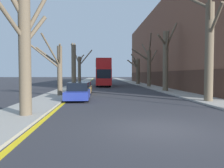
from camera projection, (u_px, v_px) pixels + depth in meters
ground_plane at (158, 129)px, 8.19m from camera, size 300.00×300.00×0.00m
sidewalk_left at (83, 82)px, 57.64m from camera, size 2.74×120.00×0.12m
sidewalk_right at (130, 82)px, 58.43m from camera, size 2.74×120.00×0.12m
building_facade_right at (179, 48)px, 40.24m from camera, size 10.08×48.19×13.66m
kerb_line_stripe at (89, 82)px, 57.74m from camera, size 0.24×120.00×0.01m
street_tree_left_0 at (23, 43)px, 10.22m from camera, size 2.38×3.13×7.31m
street_tree_left_1 at (57, 67)px, 20.07m from camera, size 2.96×2.65×5.51m
street_tree_left_2 at (74, 65)px, 31.01m from camera, size 0.92×1.97×6.70m
street_tree_left_3 at (80, 68)px, 41.11m from camera, size 3.74×3.34×6.76m
street_tree_right_0 at (209, 44)px, 15.77m from camera, size 2.19×4.35×8.89m
street_tree_right_1 at (166, 59)px, 25.86m from camera, size 2.90×1.95×8.22m
street_tree_right_2 at (149, 65)px, 34.75m from camera, size 4.57×3.82×8.29m
street_tree_right_3 at (137, 70)px, 44.21m from camera, size 2.39×3.15×6.22m
double_decker_bus at (103, 71)px, 38.69m from camera, size 2.46×11.68×4.56m
parked_car_0 at (78, 92)px, 17.32m from camera, size 1.79×4.01×1.39m
parked_car_1 at (83, 88)px, 23.48m from camera, size 1.72×4.42×1.27m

